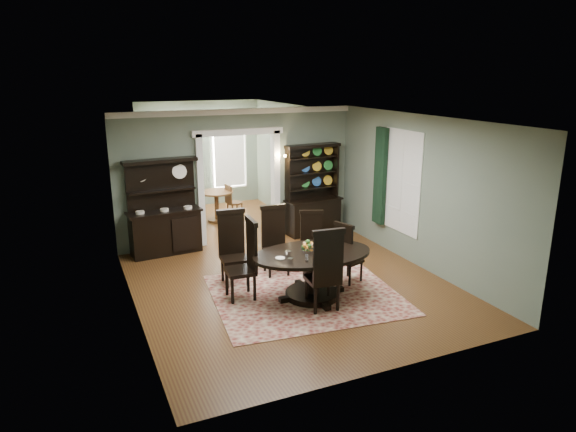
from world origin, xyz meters
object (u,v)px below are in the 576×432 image
welsh_dresser (313,202)px  parlor_table (217,202)px  sideboard (164,221)px  dining_table (312,266)px

welsh_dresser → parlor_table: 2.65m
welsh_dresser → sideboard: bearing=175.4°
dining_table → sideboard: size_ratio=1.05×
parlor_table → sideboard: bearing=-131.8°
sideboard → parlor_table: bearing=43.2°
dining_table → parlor_table: (-0.19, 5.21, -0.05)m
dining_table → sideboard: (-1.87, 3.33, 0.14)m
dining_table → sideboard: bearing=121.7°
dining_table → welsh_dresser: (1.66, 3.33, 0.21)m
dining_table → welsh_dresser: welsh_dresser is taller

